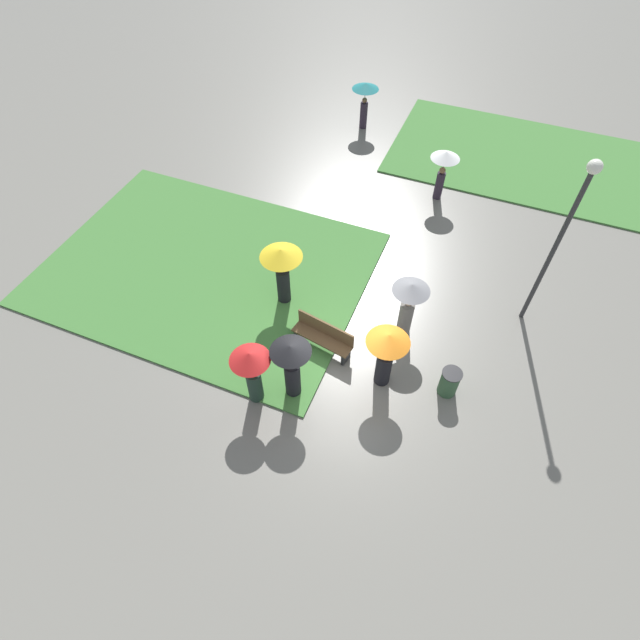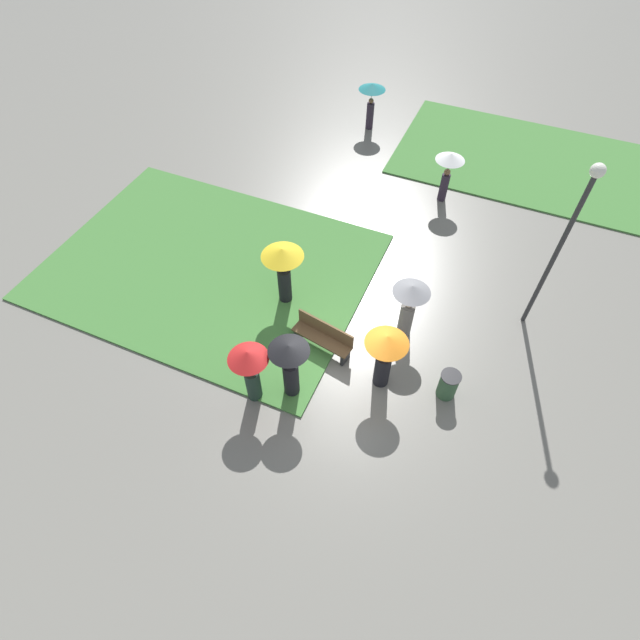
% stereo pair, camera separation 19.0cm
% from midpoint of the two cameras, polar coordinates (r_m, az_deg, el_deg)
% --- Properties ---
extents(ground_plane, '(90.00, 90.00, 0.00)m').
position_cam_midpoint_polar(ground_plane, '(13.00, 2.32, -5.88)').
color(ground_plane, slate).
extents(lawn_patch_near, '(9.55, 7.11, 0.06)m').
position_cam_midpoint_polar(lawn_patch_near, '(15.75, -13.21, 5.81)').
color(lawn_patch_near, '#427A38').
rests_on(lawn_patch_near, ground_plane).
extents(lawn_patch_far, '(10.77, 5.71, 0.06)m').
position_cam_midpoint_polar(lawn_patch_far, '(21.32, 23.27, 16.30)').
color(lawn_patch_far, '#427A38').
rests_on(lawn_patch_far, ground_plane).
extents(park_bench, '(1.73, 0.72, 0.90)m').
position_cam_midpoint_polar(park_bench, '(13.07, -0.02, -1.83)').
color(park_bench, brown).
rests_on(park_bench, ground_plane).
extents(lamp_post, '(0.32, 0.32, 5.03)m').
position_cam_midpoint_polar(lamp_post, '(13.07, 25.70, 9.28)').
color(lamp_post, '#2D2D30').
rests_on(lamp_post, ground_plane).
extents(trash_bin, '(0.50, 0.50, 0.82)m').
position_cam_midpoint_polar(trash_bin, '(12.71, 14.14, -6.91)').
color(trash_bin, '#335638').
rests_on(trash_bin, ground_plane).
extents(crowd_person_yellow, '(1.15, 1.15, 1.99)m').
position_cam_midpoint_polar(crowd_person_yellow, '(13.48, -4.79, 6.34)').
color(crowd_person_yellow, black).
rests_on(crowd_person_yellow, ground_plane).
extents(crowd_person_black, '(0.97, 0.97, 1.93)m').
position_cam_midpoint_polar(crowd_person_black, '(11.67, -3.73, -5.12)').
color(crowd_person_black, black).
rests_on(crowd_person_black, ground_plane).
extents(crowd_person_orange, '(1.05, 1.05, 1.90)m').
position_cam_midpoint_polar(crowd_person_orange, '(11.86, 7.16, -3.45)').
color(crowd_person_orange, black).
rests_on(crowd_person_orange, ground_plane).
extents(crowd_person_red, '(0.96, 0.96, 1.86)m').
position_cam_midpoint_polar(crowd_person_red, '(11.64, -8.28, -5.50)').
color(crowd_person_red, '#1E3328').
rests_on(crowd_person_red, ground_plane).
extents(crowd_person_grey, '(0.97, 0.97, 1.85)m').
position_cam_midpoint_polar(crowd_person_grey, '(13.01, 9.71, 2.16)').
color(crowd_person_grey, slate).
rests_on(crowd_person_grey, ground_plane).
extents(lone_walker_far_path, '(0.96, 0.96, 1.80)m').
position_cam_midpoint_polar(lone_walker_far_path, '(17.67, 13.67, 16.97)').
color(lone_walker_far_path, '#2D2333').
rests_on(lone_walker_far_path, ground_plane).
extents(lone_walker_mid_plaza, '(1.04, 1.04, 1.81)m').
position_cam_midpoint_polar(lone_walker_mid_plaza, '(21.27, 4.89, 24.30)').
color(lone_walker_mid_plaza, '#2D2333').
rests_on(lone_walker_mid_plaza, ground_plane).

